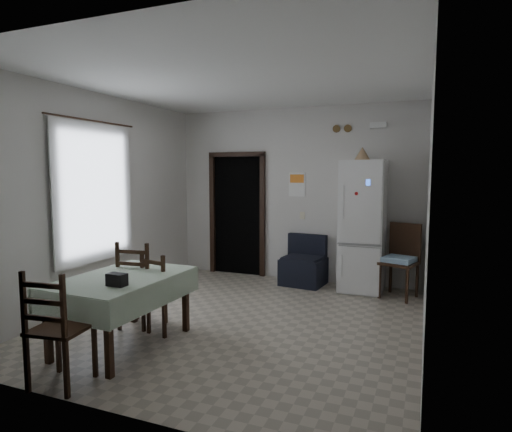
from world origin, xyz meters
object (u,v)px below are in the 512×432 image
object	(u,v)px
navy_seat	(303,260)
dining_chair_far_right	(164,291)
dining_chair_near_head	(61,327)
dining_table	(123,311)
fridge	(363,226)
dining_chair_far_left	(142,283)
corner_chair	(399,261)

from	to	relation	value
navy_seat	dining_chair_far_right	bearing A→B (deg)	-103.78
dining_chair_near_head	dining_table	bearing A→B (deg)	-93.88
fridge	dining_chair_near_head	xyz separation A→B (m)	(-1.97, -3.98, -0.49)
dining_table	dining_chair_far_right	size ratio (longest dim) A/B	1.55
dining_table	navy_seat	bearing A→B (deg)	72.36
navy_seat	dining_chair_far_right	xyz separation A→B (m)	(-0.94, -2.57, 0.06)
dining_table	dining_chair_far_left	distance (m)	0.60
fridge	dining_chair_near_head	world-z (taller)	fridge
fridge	dining_table	distance (m)	3.76
navy_seat	dining_chair_near_head	distance (m)	4.12
navy_seat	dining_chair_far_left	size ratio (longest dim) A/B	0.77
dining_chair_far_left	dining_table	bearing A→B (deg)	101.20
corner_chair	dining_chair_far_right	xyz separation A→B (m)	(-2.43, -2.36, -0.08)
dining_chair_far_left	dining_chair_near_head	bearing A→B (deg)	93.16
navy_seat	dining_chair_near_head	size ratio (longest dim) A/B	0.78
dining_table	dining_chair_far_left	world-z (taller)	dining_chair_far_left
dining_table	dining_chair_near_head	size ratio (longest dim) A/B	1.40
dining_table	dining_chair_near_head	xyz separation A→B (m)	(0.06, -0.87, 0.14)
corner_chair	dining_chair_near_head	world-z (taller)	corner_chair
fridge	dining_chair_far_right	size ratio (longest dim) A/B	2.17
corner_chair	dining_chair_far_right	world-z (taller)	corner_chair
fridge	dining_chair_near_head	bearing A→B (deg)	-115.38
dining_chair_far_right	dining_chair_near_head	xyz separation A→B (m)	(-0.09, -1.41, 0.05)
navy_seat	dining_chair_far_left	world-z (taller)	dining_chair_far_left
dining_table	dining_chair_far_right	world-z (taller)	dining_chair_far_right
fridge	dining_chair_far_left	world-z (taller)	fridge
dining_table	dining_chair_near_head	bearing A→B (deg)	-84.35
navy_seat	dining_chair_near_head	xyz separation A→B (m)	(-1.04, -3.98, 0.11)
fridge	navy_seat	xyz separation A→B (m)	(-0.93, 0.00, -0.60)
dining_chair_far_left	dining_chair_far_right	size ratio (longest dim) A/B	1.12
fridge	dining_chair_far_right	distance (m)	3.23
corner_chair	dining_chair_near_head	distance (m)	4.54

